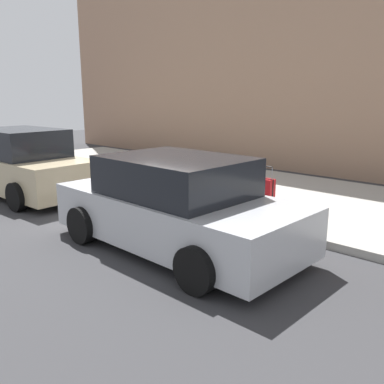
{
  "coord_description": "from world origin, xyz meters",
  "views": [
    {
      "loc": [
        -7.31,
        6.16,
        2.46
      ],
      "look_at": [
        -1.77,
        0.29,
        0.57
      ],
      "focal_mm": 38.43,
      "sensor_mm": 36.0,
      "label": 1
    }
  ],
  "objects_px": {
    "suitcase_red_0": "(262,196)",
    "suitcase_teal_4": "(184,183)",
    "parked_car_silver_0": "(176,206)",
    "suitcase_navy_2": "(221,191)",
    "suitcase_black_5": "(169,177)",
    "bollard_post": "(126,169)",
    "fire_hydrant": "(144,170)",
    "suitcase_olive_1": "(240,193)",
    "parked_car_beige_1": "(22,164)",
    "suitcase_maroon_3": "(202,184)"
  },
  "relations": [
    {
      "from": "suitcase_black_5",
      "to": "bollard_post",
      "type": "bearing_deg",
      "value": 4.62
    },
    {
      "from": "bollard_post",
      "to": "parked_car_beige_1",
      "type": "bearing_deg",
      "value": 56.36
    },
    {
      "from": "suitcase_olive_1",
      "to": "bollard_post",
      "type": "relative_size",
      "value": 1.11
    },
    {
      "from": "suitcase_black_5",
      "to": "parked_car_silver_0",
      "type": "relative_size",
      "value": 0.23
    },
    {
      "from": "parked_car_silver_0",
      "to": "suitcase_navy_2",
      "type": "bearing_deg",
      "value": -67.33
    },
    {
      "from": "bollard_post",
      "to": "parked_car_silver_0",
      "type": "height_order",
      "value": "parked_car_silver_0"
    },
    {
      "from": "suitcase_black_5",
      "to": "fire_hydrant",
      "type": "height_order",
      "value": "suitcase_black_5"
    },
    {
      "from": "fire_hydrant",
      "to": "parked_car_silver_0",
      "type": "height_order",
      "value": "parked_car_silver_0"
    },
    {
      "from": "suitcase_black_5",
      "to": "parked_car_silver_0",
      "type": "height_order",
      "value": "parked_car_silver_0"
    },
    {
      "from": "suitcase_red_0",
      "to": "suitcase_black_5",
      "type": "relative_size",
      "value": 1.01
    },
    {
      "from": "suitcase_teal_4",
      "to": "suitcase_black_5",
      "type": "height_order",
      "value": "suitcase_black_5"
    },
    {
      "from": "suitcase_teal_4",
      "to": "parked_car_silver_0",
      "type": "height_order",
      "value": "parked_car_silver_0"
    },
    {
      "from": "suitcase_maroon_3",
      "to": "parked_car_beige_1",
      "type": "bearing_deg",
      "value": 29.53
    },
    {
      "from": "fire_hydrant",
      "to": "bollard_post",
      "type": "distance_m",
      "value": 0.58
    },
    {
      "from": "suitcase_red_0",
      "to": "suitcase_maroon_3",
      "type": "xyz_separation_m",
      "value": [
        1.64,
        -0.02,
        0.01
      ]
    },
    {
      "from": "suitcase_navy_2",
      "to": "fire_hydrant",
      "type": "distance_m",
      "value": 2.6
    },
    {
      "from": "bollard_post",
      "to": "suitcase_olive_1",
      "type": "bearing_deg",
      "value": -177.97
    },
    {
      "from": "suitcase_navy_2",
      "to": "bollard_post",
      "type": "relative_size",
      "value": 0.92
    },
    {
      "from": "suitcase_olive_1",
      "to": "bollard_post",
      "type": "distance_m",
      "value": 3.69
    },
    {
      "from": "suitcase_black_5",
      "to": "bollard_post",
      "type": "xyz_separation_m",
      "value": [
        1.53,
        0.12,
        0.04
      ]
    },
    {
      "from": "suitcase_olive_1",
      "to": "suitcase_black_5",
      "type": "relative_size",
      "value": 0.97
    },
    {
      "from": "suitcase_olive_1",
      "to": "suitcase_teal_4",
      "type": "bearing_deg",
      "value": 1.18
    },
    {
      "from": "suitcase_teal_4",
      "to": "parked_car_beige_1",
      "type": "distance_m",
      "value": 4.19
    },
    {
      "from": "suitcase_maroon_3",
      "to": "suitcase_teal_4",
      "type": "relative_size",
      "value": 1.45
    },
    {
      "from": "suitcase_maroon_3",
      "to": "suitcase_black_5",
      "type": "bearing_deg",
      "value": 0.58
    },
    {
      "from": "bollard_post",
      "to": "fire_hydrant",
      "type": "bearing_deg",
      "value": -165.03
    },
    {
      "from": "suitcase_navy_2",
      "to": "parked_car_silver_0",
      "type": "distance_m",
      "value": 2.53
    },
    {
      "from": "suitcase_teal_4",
      "to": "parked_car_silver_0",
      "type": "relative_size",
      "value": 0.16
    },
    {
      "from": "parked_car_beige_1",
      "to": "suitcase_maroon_3",
      "type": "bearing_deg",
      "value": -150.47
    },
    {
      "from": "fire_hydrant",
      "to": "parked_car_beige_1",
      "type": "distance_m",
      "value": 3.07
    },
    {
      "from": "suitcase_red_0",
      "to": "suitcase_teal_4",
      "type": "bearing_deg",
      "value": 0.37
    },
    {
      "from": "suitcase_navy_2",
      "to": "suitcase_black_5",
      "type": "xyz_separation_m",
      "value": [
        1.62,
        0.02,
        0.1
      ]
    },
    {
      "from": "suitcase_black_5",
      "to": "parked_car_beige_1",
      "type": "distance_m",
      "value": 3.76
    },
    {
      "from": "suitcase_olive_1",
      "to": "suitcase_maroon_3",
      "type": "bearing_deg",
      "value": -0.22
    },
    {
      "from": "suitcase_maroon_3",
      "to": "fire_hydrant",
      "type": "relative_size",
      "value": 1.25
    },
    {
      "from": "suitcase_maroon_3",
      "to": "suitcase_red_0",
      "type": "bearing_deg",
      "value": 179.2
    },
    {
      "from": "suitcase_teal_4",
      "to": "suitcase_red_0",
      "type": "bearing_deg",
      "value": -179.63
    },
    {
      "from": "suitcase_red_0",
      "to": "suitcase_teal_4",
      "type": "relative_size",
      "value": 1.41
    },
    {
      "from": "suitcase_red_0",
      "to": "fire_hydrant",
      "type": "relative_size",
      "value": 1.21
    },
    {
      "from": "suitcase_maroon_3",
      "to": "parked_car_beige_1",
      "type": "distance_m",
      "value": 4.68
    },
    {
      "from": "suitcase_red_0",
      "to": "bollard_post",
      "type": "height_order",
      "value": "suitcase_red_0"
    },
    {
      "from": "suitcase_black_5",
      "to": "bollard_post",
      "type": "relative_size",
      "value": 1.15
    },
    {
      "from": "suitcase_olive_1",
      "to": "suitcase_navy_2",
      "type": "xyz_separation_m",
      "value": [
        0.53,
        -0.01,
        -0.05
      ]
    },
    {
      "from": "fire_hydrant",
      "to": "suitcase_teal_4",
      "type": "bearing_deg",
      "value": 178.01
    },
    {
      "from": "suitcase_red_0",
      "to": "suitcase_olive_1",
      "type": "xyz_separation_m",
      "value": [
        0.58,
        -0.02,
        -0.03
      ]
    },
    {
      "from": "suitcase_navy_2",
      "to": "suitcase_black_5",
      "type": "bearing_deg",
      "value": 0.73
    },
    {
      "from": "suitcase_black_5",
      "to": "suitcase_olive_1",
      "type": "bearing_deg",
      "value": -179.81
    },
    {
      "from": "bollard_post",
      "to": "parked_car_beige_1",
      "type": "distance_m",
      "value": 2.62
    },
    {
      "from": "fire_hydrant",
      "to": "parked_car_beige_1",
      "type": "relative_size",
      "value": 0.18
    },
    {
      "from": "suitcase_red_0",
      "to": "parked_car_silver_0",
      "type": "distance_m",
      "value": 2.3
    }
  ]
}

